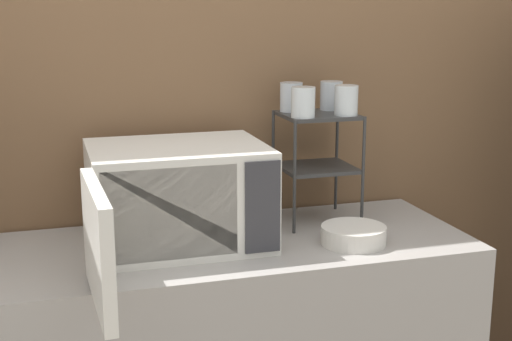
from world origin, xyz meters
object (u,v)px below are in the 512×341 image
microwave (175,197)px  glass_back_right (331,96)px  bowl (354,235)px  glass_front_left (303,102)px  glass_front_right (346,100)px  dish_rack (317,145)px  glass_back_left (291,97)px

microwave → glass_back_right: (0.55, 0.18, 0.25)m
bowl → microwave: bearing=165.2°
microwave → bowl: (0.50, -0.13, -0.12)m
glass_front_left → glass_front_right: 0.14m
dish_rack → glass_back_left: size_ratio=3.79×
microwave → glass_front_right: (0.55, 0.05, 0.25)m
glass_front_right → glass_back_left: (-0.13, 0.12, 0.00)m
glass_back_right → glass_back_left: same height
bowl → glass_back_right: bearing=80.9°
microwave → dish_rack: (0.48, 0.12, 0.10)m
dish_rack → glass_back_right: bearing=40.8°
glass_front_left → glass_back_right: size_ratio=1.00×
glass_back_right → glass_front_right: same height
microwave → glass_front_right: bearing=5.7°
microwave → glass_back_left: 0.52m
glass_front_right → bowl: (-0.05, -0.19, -0.37)m
glass_back_right → glass_back_left: (-0.14, 0.00, 0.00)m
glass_front_right → bowl: bearing=-104.4°
dish_rack → glass_back_left: 0.17m
microwave → glass_front_left: 0.48m
glass_back_right → glass_back_left: 0.14m
glass_front_left → glass_front_right: bearing=1.0°
glass_back_left → glass_front_left: bearing=-93.3°
microwave → glass_front_left: glass_front_left is taller
glass_front_left → glass_back_left: 0.13m
microwave → glass_front_right: glass_front_right is taller
dish_rack → microwave: bearing=-166.4°
dish_rack → bowl: bearing=-85.4°
glass_front_left → bowl: glass_front_left is taller
glass_back_left → glass_back_right: bearing=-1.2°
microwave → glass_front_left: bearing=7.3°
microwave → glass_front_right: 0.61m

